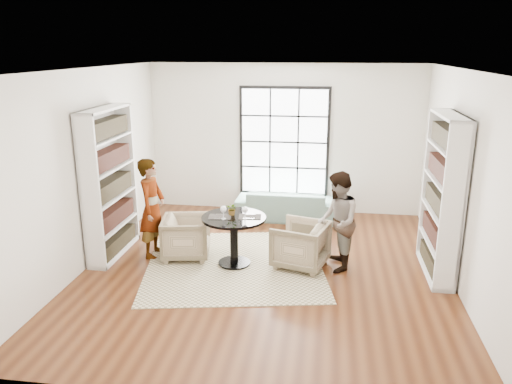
% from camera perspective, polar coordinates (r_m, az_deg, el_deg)
% --- Properties ---
extents(ground, '(6.00, 6.00, 0.00)m').
position_cam_1_polar(ground, '(7.76, 1.06, -8.87)').
color(ground, '#592F15').
extents(room_shell, '(6.00, 6.01, 6.00)m').
position_cam_1_polar(room_shell, '(7.84, 1.61, 1.17)').
color(room_shell, silver).
rests_on(room_shell, ground).
extents(rug, '(3.16, 3.16, 0.01)m').
position_cam_1_polar(rug, '(7.95, -2.47, -8.22)').
color(rug, beige).
rests_on(rug, ground).
extents(pedestal_table, '(0.99, 0.99, 0.79)m').
position_cam_1_polar(pedestal_table, '(7.74, -2.54, -4.37)').
color(pedestal_table, black).
rests_on(pedestal_table, ground).
extents(sofa, '(1.99, 0.80, 0.58)m').
position_cam_1_polar(sofa, '(9.92, 3.55, -1.42)').
color(sofa, gray).
rests_on(sofa, ground).
extents(armchair_left, '(0.87, 0.85, 0.69)m').
position_cam_1_polar(armchair_left, '(8.16, -7.96, -5.13)').
color(armchair_left, '#C5B28C').
rests_on(armchair_left, ground).
extents(armchair_right, '(0.97, 0.95, 0.71)m').
position_cam_1_polar(armchair_right, '(7.78, 5.09, -6.02)').
color(armchair_right, tan).
rests_on(armchair_right, ground).
extents(person_left, '(0.42, 0.61, 1.62)m').
position_cam_1_polar(person_left, '(8.17, -11.80, -1.81)').
color(person_left, gray).
rests_on(person_left, ground).
extents(person_right, '(0.65, 0.80, 1.53)m').
position_cam_1_polar(person_right, '(7.63, 9.30, -3.36)').
color(person_right, gray).
rests_on(person_right, ground).
extents(placemat_left, '(0.37, 0.29, 0.01)m').
position_cam_1_polar(placemat_left, '(7.66, -4.15, -2.84)').
color(placemat_left, black).
rests_on(placemat_left, pedestal_table).
extents(placemat_right, '(0.37, 0.29, 0.01)m').
position_cam_1_polar(placemat_right, '(7.64, -0.69, -2.85)').
color(placemat_right, black).
rests_on(placemat_right, pedestal_table).
extents(cutlery_left, '(0.16, 0.23, 0.01)m').
position_cam_1_polar(cutlery_left, '(7.66, -4.15, -2.79)').
color(cutlery_left, silver).
rests_on(cutlery_left, placemat_left).
extents(cutlery_right, '(0.16, 0.23, 0.01)m').
position_cam_1_polar(cutlery_right, '(7.64, -0.69, -2.80)').
color(cutlery_right, silver).
rests_on(cutlery_right, placemat_right).
extents(wine_glass_left, '(0.10, 0.10, 0.21)m').
position_cam_1_polar(wine_glass_left, '(7.52, -3.75, -2.01)').
color(wine_glass_left, silver).
rests_on(wine_glass_left, pedestal_table).
extents(wine_glass_right, '(0.09, 0.09, 0.20)m').
position_cam_1_polar(wine_glass_right, '(7.51, -1.26, -2.08)').
color(wine_glass_right, silver).
rests_on(wine_glass_right, pedestal_table).
extents(flower_centerpiece, '(0.22, 0.20, 0.20)m').
position_cam_1_polar(flower_centerpiece, '(7.71, -2.73, -1.94)').
color(flower_centerpiece, gray).
rests_on(flower_centerpiece, pedestal_table).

